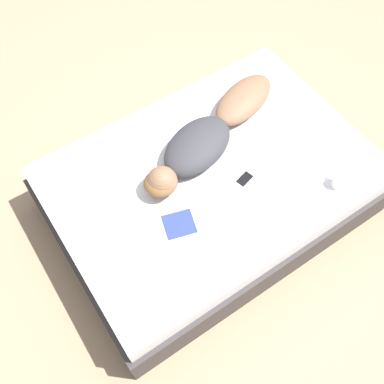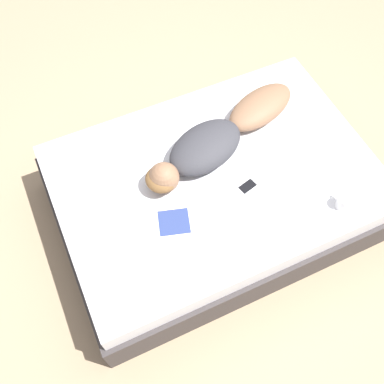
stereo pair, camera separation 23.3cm
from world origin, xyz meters
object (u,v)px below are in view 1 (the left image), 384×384
object	(u,v)px
open_magazine	(185,243)
coffee_mug	(339,181)
cell_phone	(245,179)
person	(208,135)

from	to	relation	value
open_magazine	coffee_mug	xyz separation A→B (m)	(-0.21, -1.05, 0.04)
open_magazine	cell_phone	world-z (taller)	same
coffee_mug	open_magazine	bearing A→B (deg)	78.79
cell_phone	person	bearing A→B (deg)	-10.19
open_magazine	coffee_mug	bearing A→B (deg)	-84.50
person	cell_phone	distance (m)	0.39
person	open_magazine	world-z (taller)	person
person	coffee_mug	size ratio (longest dim) A/B	11.18
person	coffee_mug	bearing A→B (deg)	-163.93
cell_phone	open_magazine	bearing A→B (deg)	91.14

